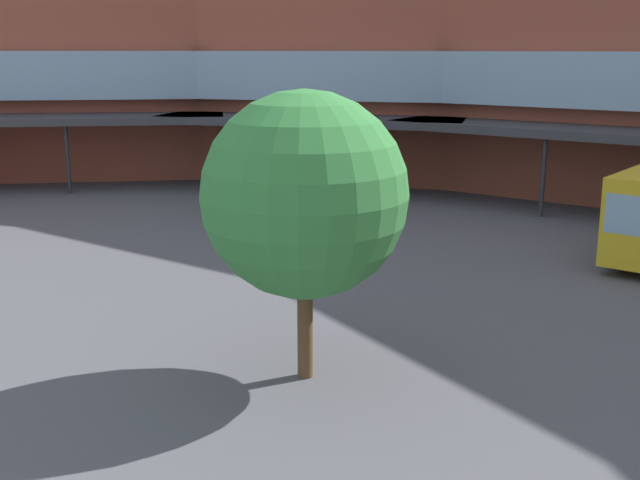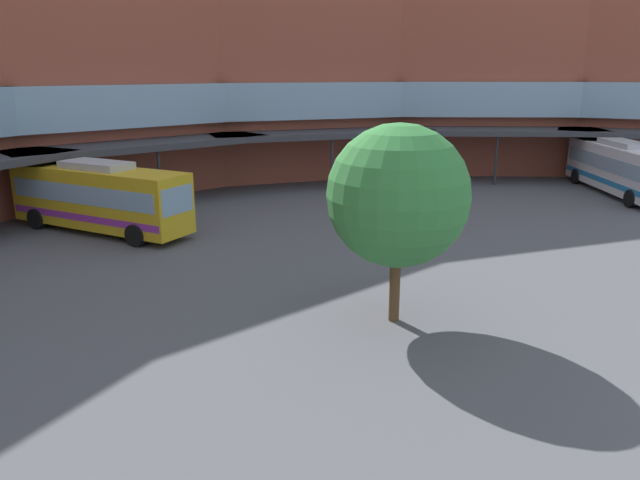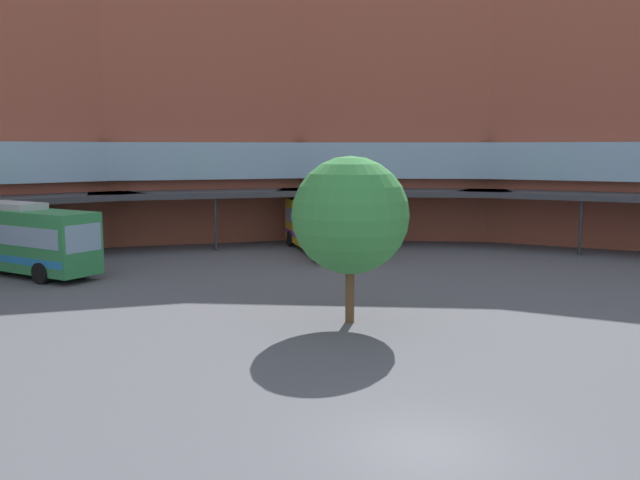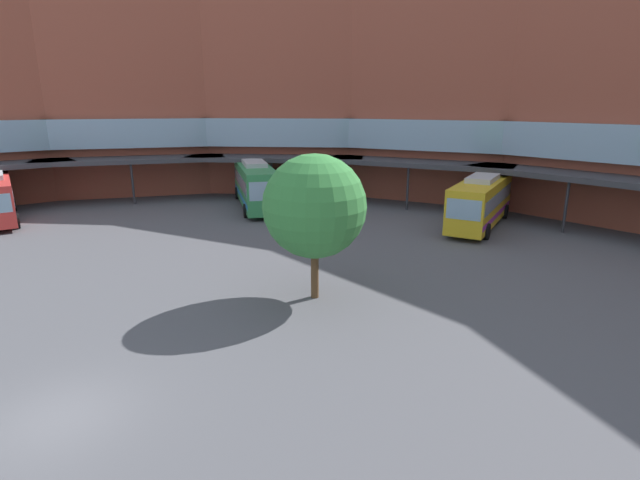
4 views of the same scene
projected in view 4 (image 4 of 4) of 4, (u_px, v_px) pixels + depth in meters
ground_plane at (58, 418)px, 14.07m from camera, size 127.73×127.73×0.00m
station_building at (451, 99)px, 30.80m from camera, size 85.25×43.36×18.85m
bus_1 at (255, 184)px, 42.21m from camera, size 10.90×9.19×3.97m
bus_3 at (481, 201)px, 35.55m from camera, size 4.15×10.77×3.72m
plaza_tree at (315, 207)px, 21.69m from camera, size 4.65×4.65×6.65m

